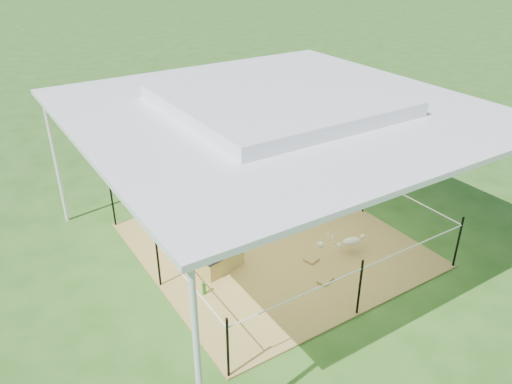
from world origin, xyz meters
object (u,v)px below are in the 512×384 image
pony (268,200)px  trash_barrel (273,98)px  woman (224,227)px  distant_person (210,98)px  green_bottle (204,288)px  picnic_table_far (255,74)px  picnic_table_near (169,97)px  straw_bale (220,260)px  foal (352,240)px

pony → trash_barrel: size_ratio=1.09×
woman → distant_person: 8.17m
woman → green_bottle: 1.05m
woman → picnic_table_far: (6.84, 9.77, -0.46)m
green_bottle → pony: pony is taller
green_bottle → picnic_table_near: 9.95m
trash_barrel → distant_person: size_ratio=0.87×
distant_person → straw_bale: bearing=81.1°
pony → picnic_table_far: bearing=-31.4°
trash_barrel → picnic_table_far: size_ratio=0.55×
pony → foal: 1.90m
pony → distant_person: 6.70m
pony → foal: bearing=-161.3°
straw_bale → picnic_table_near: size_ratio=0.48×
trash_barrel → pony: bearing=-125.1°
picnic_table_near → foal: bearing=-118.8°
picnic_table_far → trash_barrel: bearing=-125.2°
straw_bale → green_bottle: size_ratio=3.60×
trash_barrel → picnic_table_far: (1.41, 3.25, -0.12)m
distant_person → green_bottle: bearing=79.2°
green_bottle → distant_person: distant_person is taller
straw_bale → trash_barrel: 8.55m
pony → distant_person: size_ratio=0.94×
foal → woman: bearing=173.3°
straw_bale → foal: size_ratio=0.82×
pony → foal: pony is taller
woman → distant_person: woman is taller
pony → picnic_table_near: bearing=-9.9°
straw_bale → picnic_table_near: picnic_table_near is taller
straw_bale → picnic_table_near: bearing=71.5°
pony → picnic_table_far: 10.31m
straw_bale → woman: (0.10, 0.00, 0.63)m
woman → trash_barrel: (5.43, 6.52, -0.34)m
trash_barrel → distant_person: distant_person is taller
picnic_table_far → distant_person: 4.07m
straw_bale → distant_person: (3.70, 7.32, 0.36)m
picnic_table_far → green_bottle: bearing=-137.9°
straw_bale → picnic_table_far: (6.94, 9.77, 0.17)m
picnic_table_far → distant_person: bearing=-154.6°
foal → trash_barrel: (3.30, 7.36, 0.19)m
green_bottle → distant_person: size_ratio=0.19×
trash_barrel → picnic_table_near: (-2.57, 2.34, -0.15)m
straw_bale → distant_person: size_ratio=0.69×
straw_bale → woman: bearing=0.0°
picnic_table_near → pony: bearing=-124.2°
woman → foal: woman is taller
straw_bale → picnic_table_near: 9.34m
foal → trash_barrel: trash_barrel is taller
pony → picnic_table_near: 8.02m
straw_bale → woman: 0.64m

